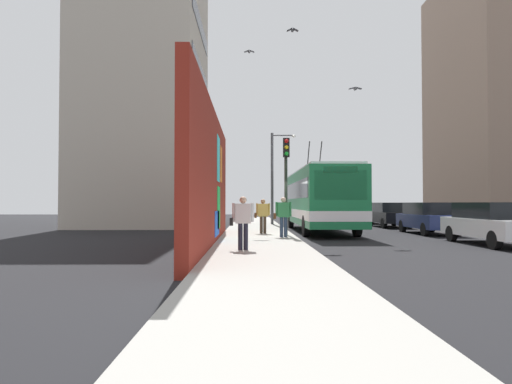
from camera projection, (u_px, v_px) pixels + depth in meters
name	position (u px, v px, depth m)	size (l,w,h in m)	color
ground_plane	(293.00, 237.00, 19.83)	(80.00, 80.00, 0.00)	black
sidewalk_slab	(258.00, 236.00, 19.80)	(48.00, 3.20, 0.15)	#9E9B93
graffiti_wall	(211.00, 179.00, 15.66)	(13.62, 0.32, 4.83)	maroon
building_far_left	(147.00, 91.00, 30.83)	(10.92, 7.56, 18.83)	#B2A899
building_far_right	(498.00, 99.00, 33.47)	(10.68, 7.41, 19.08)	gray
city_bus	(319.00, 198.00, 23.80)	(11.41, 2.63, 5.09)	#19723F
parked_car_white	(492.00, 222.00, 16.19)	(4.70, 1.85, 1.58)	white
parked_car_navy	(428.00, 217.00, 21.99)	(4.52, 1.77, 1.58)	navy
parked_car_black	(389.00, 214.00, 28.14)	(4.45, 1.81, 1.58)	black
parked_car_dark_gray	(366.00, 212.00, 33.79)	(4.64, 1.93, 1.58)	#38383D
pedestrian_at_curb	(283.00, 214.00, 18.13)	(0.22, 0.74, 1.65)	#2D3F59
pedestrian_near_wall	(243.00, 219.00, 13.19)	(0.22, 0.73, 1.60)	#1E1E2D
pedestrian_midblock	(263.00, 214.00, 20.21)	(0.22, 0.72, 1.59)	#3F3326
traffic_light	(286.00, 170.00, 19.42)	(0.49, 0.28, 4.30)	#2D382D
street_lamp	(275.00, 171.00, 29.31)	(0.44, 1.67, 6.10)	#4C4C51
flying_pigeons	(295.00, 56.00, 21.20)	(4.79, 5.24, 3.33)	#47474C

